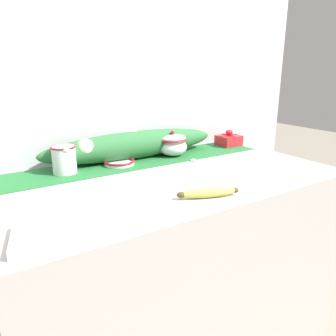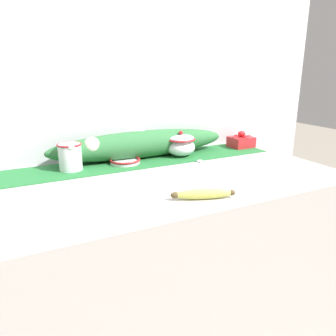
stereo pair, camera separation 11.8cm
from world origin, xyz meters
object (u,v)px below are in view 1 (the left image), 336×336
(banana, at_px, (208,193))
(napkin_stack, at_px, (46,235))
(sugar_bowl, at_px, (173,144))
(spoon, at_px, (191,161))
(small_dish, at_px, (119,162))
(gift_box, at_px, (229,140))
(cream_pitcher, at_px, (64,158))

(banana, height_order, napkin_stack, banana)
(sugar_bowl, distance_m, spoon, 0.14)
(small_dish, relative_size, gift_box, 1.12)
(sugar_bowl, relative_size, small_dish, 1.02)
(cream_pitcher, xyz_separation_m, sugar_bowl, (0.50, -0.00, -0.01))
(gift_box, bearing_deg, sugar_bowl, -177.41)
(small_dish, height_order, napkin_stack, same)
(gift_box, bearing_deg, cream_pitcher, -179.01)
(napkin_stack, bearing_deg, sugar_bowl, 35.59)
(small_dish, distance_m, napkin_stack, 0.64)
(spoon, distance_m, gift_box, 0.39)
(banana, height_order, spoon, banana)
(cream_pitcher, distance_m, spoon, 0.53)
(sugar_bowl, bearing_deg, gift_box, 2.59)
(small_dish, relative_size, napkin_stack, 0.86)
(cream_pitcher, distance_m, gift_box, 0.87)
(cream_pitcher, xyz_separation_m, banana, (0.31, -0.50, -0.04))
(banana, distance_m, spoon, 0.41)
(sugar_bowl, bearing_deg, napkin_stack, -144.41)
(spoon, bearing_deg, cream_pitcher, 140.30)
(banana, distance_m, gift_box, 0.76)
(banana, relative_size, napkin_stack, 1.31)
(cream_pitcher, distance_m, sugar_bowl, 0.50)
(gift_box, bearing_deg, spoon, -157.21)
(small_dish, distance_m, gift_box, 0.65)
(spoon, bearing_deg, sugar_bowl, 69.07)
(cream_pitcher, relative_size, gift_box, 0.97)
(sugar_bowl, relative_size, gift_box, 1.14)
(cream_pitcher, height_order, spoon, cream_pitcher)
(banana, bearing_deg, napkin_stack, 179.98)
(gift_box, bearing_deg, banana, -137.50)
(napkin_stack, bearing_deg, small_dish, 49.67)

